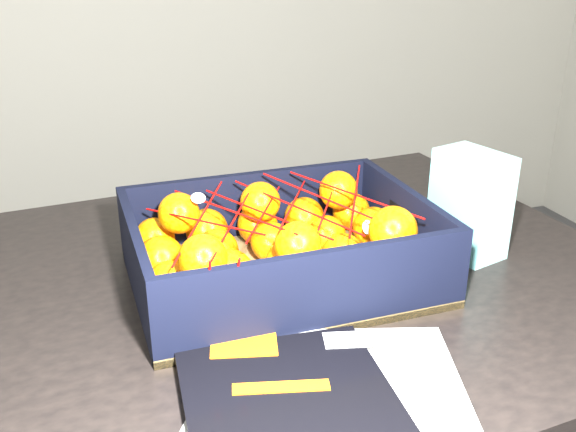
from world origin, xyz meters
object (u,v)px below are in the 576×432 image
object	(u,v)px
table	(219,347)
retail_carton	(470,204)
produce_crate	(281,259)
magazine_stack	(319,419)

from	to	relation	value
table	retail_carton	world-z (taller)	retail_carton
produce_crate	table	bearing A→B (deg)	171.90
table	magazine_stack	xyz separation A→B (m)	(0.03, -0.31, 0.11)
table	produce_crate	xyz separation A→B (m)	(0.09, -0.01, 0.13)
table	retail_carton	xyz separation A→B (m)	(0.38, -0.02, 0.18)
table	retail_carton	size ratio (longest dim) A/B	8.00
produce_crate	retail_carton	bearing A→B (deg)	-1.27
magazine_stack	produce_crate	world-z (taller)	produce_crate
produce_crate	retail_carton	distance (m)	0.30
table	retail_carton	distance (m)	0.42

